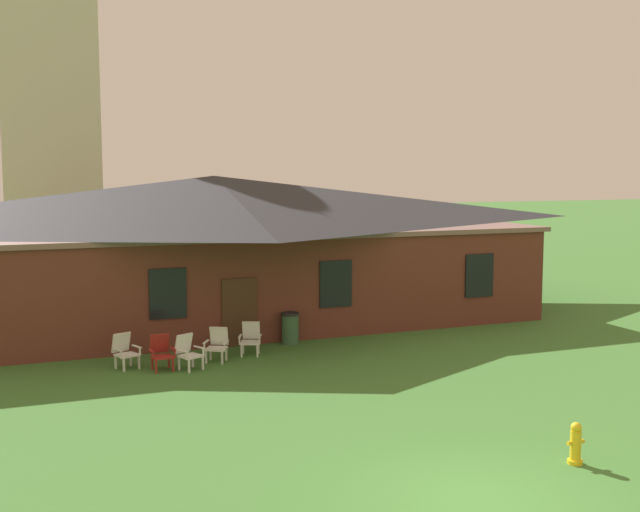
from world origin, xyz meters
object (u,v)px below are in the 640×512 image
Objects in this scene: lawn_chair_right_end at (251,338)px; trash_bin at (290,328)px; lawn_chair_left_end at (188,351)px; lawn_chair_middle at (217,344)px; lawn_chair_near_door at (161,352)px; lawn_chair_by_porch at (125,350)px; fire_hydrant at (576,444)px.

trash_bin reaches higher than lawn_chair_right_end.
trash_bin is (3.63, 1.92, -0.00)m from lawn_chair_left_end.
lawn_chair_middle is 0.98× the size of trash_bin.
lawn_chair_near_door and lawn_chair_right_end have the same top height.
lawn_chair_near_door is at bearing -167.39° from lawn_chair_middle.
lawn_chair_by_porch is 1.75m from lawn_chair_left_end.
trash_bin is at bearing 21.46° from lawn_chair_near_door.
lawn_chair_by_porch is at bearing 123.35° from fire_hydrant.
lawn_chair_near_door is 1.69m from lawn_chair_middle.
lawn_chair_left_end is 1.14m from lawn_chair_middle.
lawn_chair_near_door is at bearing -164.05° from lawn_chair_right_end.
lawn_chair_right_end is 10.91m from fire_hydrant.
lawn_chair_by_porch is 1.21× the size of fire_hydrant.
fire_hydrant is 11.48m from trash_bin.
lawn_chair_left_end is 10.77m from fire_hydrant.
lawn_chair_near_door and lawn_chair_left_end have the same top height.
trash_bin is (4.30, 1.69, -0.00)m from lawn_chair_near_door.
trash_bin is at bearing 97.66° from fire_hydrant.
lawn_chair_near_door reaches higher than fire_hydrant.
lawn_chair_near_door is at bearing -158.54° from trash_bin.
lawn_chair_left_end is at bearing 118.60° from fire_hydrant.
lawn_chair_middle is at bearing -3.84° from lawn_chair_by_porch.
fire_hydrant is at bearing -61.40° from lawn_chair_left_end.
fire_hydrant is (6.73, -10.22, -0.12)m from lawn_chair_by_porch.
lawn_chair_near_door is at bearing 161.49° from lawn_chair_left_end.
trash_bin is (-1.53, 11.37, 0.12)m from fire_hydrant.
lawn_chair_right_end is at bearing 106.41° from fire_hydrant.
lawn_chair_left_end is 1.00× the size of lawn_chair_middle.
lawn_chair_near_door is 1.21× the size of fire_hydrant.
lawn_chair_middle is at bearing 12.61° from lawn_chair_near_door.
lawn_chair_left_end is 1.00× the size of lawn_chair_right_end.
lawn_chair_left_end is 1.21× the size of fire_hydrant.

